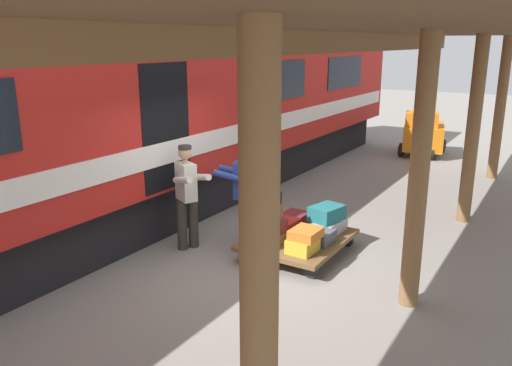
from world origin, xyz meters
TOP-DOWN VIEW (x-y plane):
  - ground_plane at (0.00, 0.00)m, footprint 60.00×60.00m
  - platform_canopy at (-2.12, 0.00)m, footprint 3.20×15.66m
  - train_car at (3.28, -0.00)m, footprint 3.02×21.07m
  - luggage_cart at (-0.24, -0.70)m, footprint 1.39×1.74m
  - suitcase_red_plastic at (0.08, -0.70)m, footprint 0.47×0.61m
  - suitcase_slate_roller at (-0.55, -0.70)m, footprint 0.50×0.46m
  - suitcase_gray_aluminum at (-0.55, -1.18)m, footprint 0.41×0.62m
  - suitcase_tan_vintage at (0.08, -0.22)m, footprint 0.46×0.64m
  - suitcase_maroon_trunk at (0.08, -1.18)m, footprint 0.42×0.48m
  - suitcase_yellow_case at (-0.55, -0.22)m, footprint 0.38×0.46m
  - suitcase_orange_carryall at (-0.58, -0.26)m, footprint 0.40×0.46m
  - suitcase_teal_softside at (-0.51, -1.16)m, footprint 0.51×0.61m
  - suitcase_burgundy_valise at (0.04, -0.19)m, footprint 0.48×0.61m
  - suitcase_brown_leather at (0.06, -0.19)m, footprint 0.49×0.52m
  - suitcase_black_hardshell at (0.09, -0.22)m, footprint 0.35×0.52m
  - porter_in_overalls at (0.66, -0.52)m, footprint 0.73×0.57m
  - porter_by_door at (1.39, 0.03)m, footprint 0.74×0.61m
  - baggage_tug at (-0.01, -9.23)m, footprint 1.46×1.90m

SIDE VIEW (x-z plane):
  - ground_plane at x=0.00m, z-range 0.00..0.00m
  - luggage_cart at x=-0.24m, z-range 0.09..0.37m
  - suitcase_tan_vintage at x=0.08m, z-range 0.27..0.45m
  - suitcase_slate_roller at x=-0.55m, z-range 0.27..0.46m
  - suitcase_gray_aluminum at x=-0.55m, z-range 0.27..0.48m
  - suitcase_yellow_case at x=-0.55m, z-range 0.27..0.48m
  - suitcase_maroon_trunk at x=0.08m, z-range 0.27..0.48m
  - suitcase_red_plastic at x=0.08m, z-range 0.27..0.49m
  - suitcase_burgundy_valise at x=0.04m, z-range 0.45..0.66m
  - suitcase_orange_carryall at x=-0.58m, z-range 0.48..0.62m
  - suitcase_teal_softside at x=-0.51m, z-range 0.48..0.71m
  - baggage_tug at x=-0.01m, z-range -0.02..1.28m
  - suitcase_brown_leather at x=0.06m, z-range 0.66..0.87m
  - porter_in_overalls at x=0.66m, z-range 0.07..1.78m
  - porter_by_door at x=1.39m, z-range 0.07..1.78m
  - suitcase_black_hardshell at x=0.09m, z-range 0.87..1.06m
  - train_car at x=3.28m, z-range 0.06..4.06m
  - platform_canopy at x=-2.12m, z-range 1.50..5.06m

